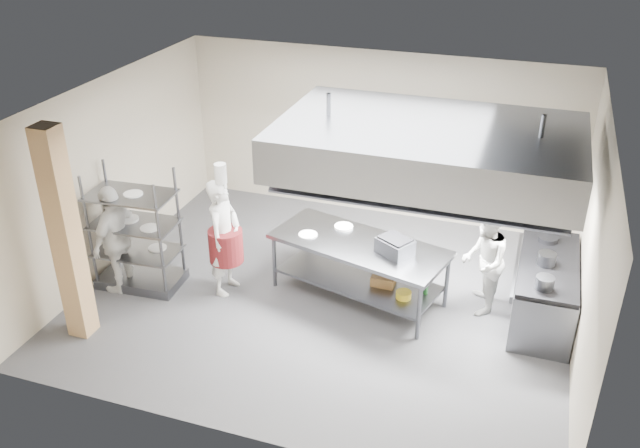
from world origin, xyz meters
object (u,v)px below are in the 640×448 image
(chef_plating, at_px, (116,239))
(stockpot, at_px, (547,259))
(pass_rack, at_px, (135,230))
(cooking_range, at_px, (544,291))
(chef_line, at_px, (484,261))
(island, at_px, (358,270))
(griddle, at_px, (395,247))
(chef_head, at_px, (224,237))

(chef_plating, height_order, stockpot, chef_plating)
(pass_rack, relative_size, cooking_range, 0.93)
(chef_line, bearing_deg, stockpot, 84.58)
(pass_rack, distance_m, cooking_range, 6.00)
(island, xyz_separation_m, griddle, (0.55, -0.14, 0.57))
(chef_plating, distance_m, griddle, 4.09)
(griddle, bearing_deg, cooking_range, 43.23)
(chef_line, bearing_deg, chef_head, -85.49)
(chef_line, relative_size, chef_plating, 0.94)
(griddle, height_order, stockpot, griddle)
(cooking_range, xyz_separation_m, griddle, (-2.07, -0.48, 0.60))
(chef_head, relative_size, chef_line, 1.13)
(island, distance_m, pass_rack, 3.37)
(island, distance_m, cooking_range, 2.65)
(pass_rack, height_order, chef_plating, pass_rack)
(island, bearing_deg, pass_rack, -152.88)
(stockpot, bearing_deg, pass_rack, -170.42)
(griddle, bearing_deg, chef_line, 47.89)
(island, xyz_separation_m, stockpot, (2.57, 0.26, 0.53))
(pass_rack, xyz_separation_m, stockpot, (5.83, 0.98, 0.05))
(pass_rack, height_order, griddle, pass_rack)
(pass_rack, height_order, stockpot, pass_rack)
(pass_rack, xyz_separation_m, griddle, (3.81, 0.59, 0.09))
(island, height_order, stockpot, stockpot)
(cooking_range, distance_m, stockpot, 0.57)
(chef_line, bearing_deg, cooking_range, 89.97)
(pass_rack, relative_size, chef_head, 1.03)
(chef_line, bearing_deg, pass_rack, -85.39)
(cooking_range, bearing_deg, stockpot, -122.26)
(chef_plating, bearing_deg, chef_line, 105.42)
(chef_head, relative_size, stockpot, 7.30)
(pass_rack, bearing_deg, island, 8.92)
(chef_head, height_order, chef_line, chef_head)
(chef_head, xyz_separation_m, chef_plating, (-1.53, -0.47, -0.05))
(chef_line, bearing_deg, island, -88.26)
(pass_rack, distance_m, chef_line, 5.10)
(cooking_range, distance_m, chef_head, 4.64)
(cooking_range, distance_m, chef_plating, 6.23)
(chef_head, distance_m, stockpot, 4.55)
(griddle, bearing_deg, chef_head, -142.43)
(island, bearing_deg, cooking_range, 22.13)
(chef_line, height_order, chef_plating, chef_plating)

